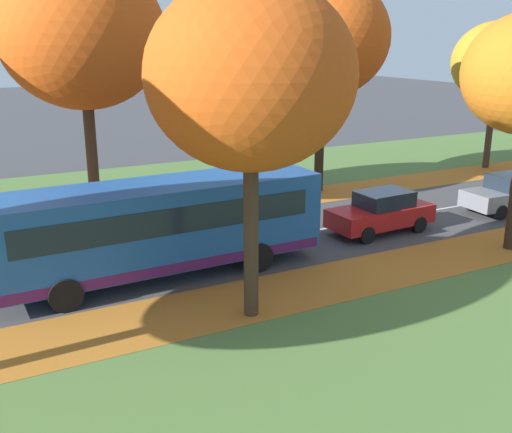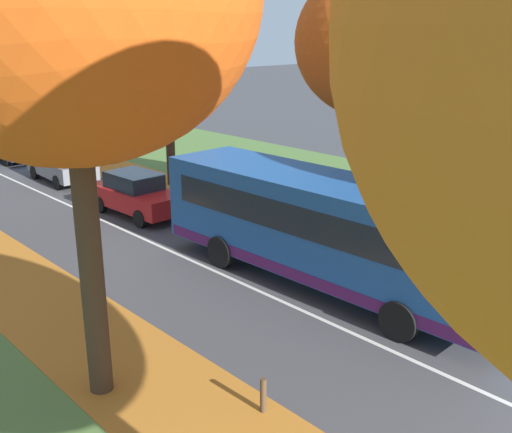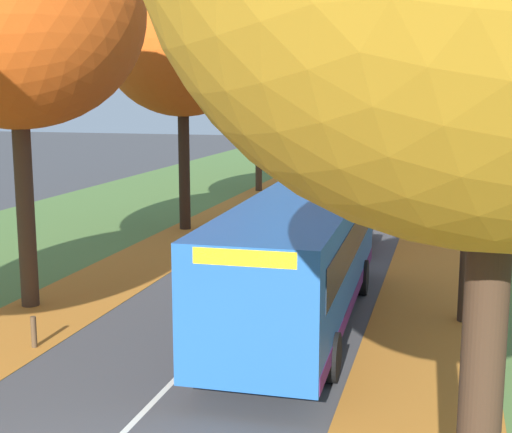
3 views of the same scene
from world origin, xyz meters
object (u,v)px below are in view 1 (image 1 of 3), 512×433
(tree_right_near, at_px, (251,76))
(bollard_fourth, at_px, (35,233))
(car_grey_following, at_px, (510,193))
(bus, at_px, (159,224))
(car_red_lead, at_px, (381,212))
(tree_left_far, at_px, (497,63))
(tree_left_mid, at_px, (323,38))
(tree_left_near, at_px, (82,35))

(tree_right_near, height_order, bollard_fourth, tree_right_near)
(tree_right_near, bearing_deg, car_grey_following, 104.76)
(bus, distance_m, car_grey_following, 15.83)
(car_red_lead, bearing_deg, tree_left_far, 117.07)
(tree_left_mid, height_order, tree_right_near, tree_left_mid)
(bus, bearing_deg, car_grey_following, 90.07)
(tree_left_near, xyz_separation_m, tree_left_far, (0.04, 22.48, -1.44))
(tree_left_far, bearing_deg, tree_right_near, -62.60)
(tree_left_mid, height_order, car_grey_following, tree_left_mid)
(tree_left_near, relative_size, bollard_fourth, 14.64)
(tree_left_near, xyz_separation_m, car_grey_following, (7.00, 16.20, -6.55))
(bus, bearing_deg, tree_left_mid, 123.43)
(tree_left_near, height_order, tree_left_mid, tree_left_near)
(tree_left_far, bearing_deg, car_grey_following, -42.06)
(tree_left_far, distance_m, tree_right_near, 23.46)
(tree_left_near, relative_size, car_grey_following, 2.40)
(tree_left_near, xyz_separation_m, bus, (7.02, 0.39, -5.66))
(tree_left_near, bearing_deg, bus, 3.17)
(bollard_fourth, bearing_deg, car_red_lead, 67.88)
(car_red_lead, bearing_deg, tree_right_near, -62.06)
(tree_left_far, height_order, car_grey_following, tree_left_far)
(tree_left_near, relative_size, tree_right_near, 1.17)
(bollard_fourth, xyz_separation_m, bus, (5.20, 3.08, 1.35))
(bollard_fourth, relative_size, car_red_lead, 0.16)
(car_grey_following, bearing_deg, tree_left_near, -113.38)
(tree_left_far, relative_size, car_red_lead, 1.91)
(bus, bearing_deg, tree_left_far, 107.54)
(tree_left_far, bearing_deg, tree_left_near, -90.11)
(tree_left_far, bearing_deg, bollard_fourth, -85.96)
(tree_left_near, xyz_separation_m, bollard_fourth, (1.82, -2.69, -7.02))
(tree_left_near, bearing_deg, tree_right_near, 8.70)
(tree_left_near, distance_m, bollard_fourth, 7.73)
(bollard_fourth, relative_size, car_grey_following, 0.16)
(tree_left_mid, xyz_separation_m, car_red_lead, (6.62, -1.47, -6.44))
(bus, xyz_separation_m, car_grey_following, (-0.02, 15.81, -0.89))
(bollard_fourth, relative_size, bus, 0.07)
(tree_left_near, distance_m, tree_left_far, 22.53)
(bollard_fourth, bearing_deg, tree_left_near, 124.05)
(tree_left_mid, relative_size, car_grey_following, 2.36)
(car_grey_following, bearing_deg, car_red_lead, -92.29)
(car_red_lead, bearing_deg, bus, -88.15)
(tree_right_near, bearing_deg, car_red_lead, 117.94)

